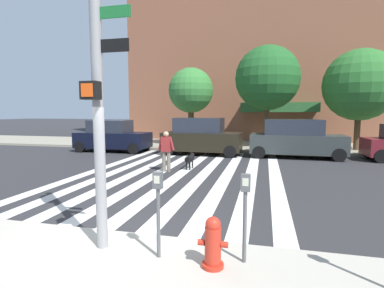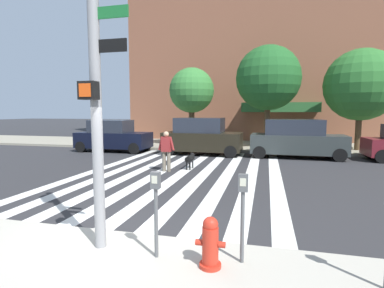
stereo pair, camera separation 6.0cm
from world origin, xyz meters
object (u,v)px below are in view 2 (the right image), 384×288
at_px(street_tree_nearest, 192,91).
at_px(street_tree_middle, 268,78).
at_px(parking_meter_second_along, 243,206).
at_px(parked_car_near_curb, 113,136).
at_px(parked_car_behind_first, 202,137).
at_px(fire_hydrant, 210,243).
at_px(dog_on_leash, 190,159).
at_px(parked_car_third_in_line, 296,139).
at_px(street_tree_further, 361,85).
at_px(traffic_light_pole, 93,41).
at_px(pedestrian_dog_walker, 166,149).
at_px(parking_meter_third_along, 156,202).

xyz_separation_m(street_tree_nearest, street_tree_middle, (5.02, -0.15, 0.69)).
xyz_separation_m(parking_meter_second_along, parked_car_near_curb, (-8.81, 12.20, -0.11)).
bearing_deg(parked_car_behind_first, street_tree_middle, 41.82).
bearing_deg(street_tree_middle, fire_hydrant, -92.86).
height_order(parked_car_near_curb, dog_on_leash, parked_car_near_curb).
relative_size(parked_car_third_in_line, street_tree_further, 0.81).
distance_m(fire_hydrant, street_tree_middle, 16.20).
bearing_deg(parked_car_near_curb, traffic_light_pole, -62.32).
bearing_deg(street_tree_further, street_tree_nearest, 178.38).
bearing_deg(street_tree_further, fire_hydrant, -111.33).
distance_m(fire_hydrant, parked_car_near_curb, 15.02).
xyz_separation_m(street_tree_middle, pedestrian_dog_walker, (-3.94, -8.39, -3.60)).
xyz_separation_m(traffic_light_pole, parked_car_near_curb, (-6.45, 12.29, -2.60)).
xyz_separation_m(parked_car_near_curb, dog_on_leash, (6.00, -4.38, -0.47)).
relative_size(parking_meter_third_along, pedestrian_dog_walker, 0.83).
relative_size(fire_hydrant, parked_car_behind_first, 0.17).
bearing_deg(parking_meter_third_along, parking_meter_second_along, 6.58).
height_order(traffic_light_pole, parked_car_near_curb, traffic_light_pole).
relative_size(parking_meter_second_along, parked_car_third_in_line, 0.28).
distance_m(pedestrian_dog_walker, dog_on_leash, 1.22).
bearing_deg(dog_on_leash, street_tree_nearest, 103.55).
bearing_deg(parking_meter_third_along, street_tree_nearest, 102.06).
bearing_deg(parking_meter_third_along, street_tree_middle, 83.90).
xyz_separation_m(parking_meter_second_along, parking_meter_third_along, (-1.32, -0.15, 0.00)).
height_order(parked_car_near_curb, street_tree_middle, street_tree_middle).
xyz_separation_m(fire_hydrant, parked_car_behind_first, (-2.81, 12.47, 0.49)).
bearing_deg(dog_on_leash, street_tree_further, 41.45).
bearing_deg(dog_on_leash, parked_car_near_curb, 143.86).
bearing_deg(street_tree_further, parked_car_near_curb, -167.99).
relative_size(fire_hydrant, dog_on_leash, 0.71).
distance_m(parked_car_behind_first, street_tree_middle, 5.96).
bearing_deg(street_tree_nearest, parked_car_behind_first, -66.94).
height_order(parked_car_behind_first, street_tree_nearest, street_tree_nearest).
distance_m(parked_car_third_in_line, street_tree_nearest, 7.89).
distance_m(fire_hydrant, parked_car_behind_first, 12.79).
relative_size(parking_meter_second_along, street_tree_nearest, 0.26).
distance_m(parked_car_near_curb, parked_car_behind_first, 5.56).
bearing_deg(parked_car_near_curb, parked_car_third_in_line, 0.01).
distance_m(traffic_light_pole, parked_car_near_curb, 14.12).
relative_size(traffic_light_pole, parking_meter_third_along, 4.26).
bearing_deg(parked_car_behind_first, traffic_light_pole, -85.88).
bearing_deg(parked_car_near_curb, dog_on_leash, -36.14).
height_order(parking_meter_second_along, parked_car_near_curb, parked_car_near_curb).
xyz_separation_m(parking_meter_third_along, parked_car_near_curb, (-7.49, 12.35, -0.11)).
bearing_deg(traffic_light_pole, pedestrian_dog_walker, 99.89).
bearing_deg(fire_hydrant, parked_car_third_in_line, 79.54).
relative_size(street_tree_further, dog_on_leash, 5.54).
relative_size(parked_car_near_curb, street_tree_middle, 0.69).
bearing_deg(parked_car_behind_first, parking_meter_third_along, -81.14).
bearing_deg(parking_meter_second_along, parked_car_behind_first, 104.89).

